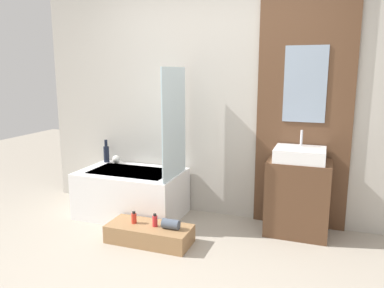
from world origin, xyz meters
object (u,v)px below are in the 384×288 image
Objects in this scene: wooden_step_bench at (149,234)px; sink at (300,154)px; bottle_soap_primary at (134,218)px; bottle_soap_secondary at (155,221)px; bathtub at (132,193)px; vase_round_light at (116,159)px; vase_tall_dark at (106,153)px.

sink is (1.28, 0.68, 0.72)m from wooden_step_bench.
wooden_step_bench is at bearing -152.20° from sink.
bottle_soap_secondary reaches higher than bottle_soap_primary.
vase_round_light is (-0.34, 0.25, 0.30)m from bathtub.
bottle_soap_primary is (0.66, -0.80, -0.34)m from vase_round_light.
sink is at bearing 28.94° from bottle_soap_secondary.
vase_round_light is at bearing 137.67° from bottle_soap_secondary.
vase_tall_dark is at bearing 134.53° from bottle_soap_primary.
sink is 2.12m from vase_round_light.
vase_tall_dark is 2.84× the size of vase_round_light.
bathtub is at bearing -175.90° from sink.
wooden_step_bench is at bearing 180.00° from bottle_soap_secondary.
sink is 4.92× the size of vase_round_light.
bottle_soap_primary is at bearing -50.49° from vase_round_light.
bottle_soap_primary is at bearing -45.47° from vase_tall_dark.
bottle_soap_secondary is (0.88, -0.80, -0.33)m from vase_round_light.
bathtub is 9.13× the size of bottle_soap_secondary.
sink reaches higher than bottle_soap_primary.
vase_round_light is (0.14, -0.01, -0.06)m from vase_tall_dark.
bottle_soap_primary is 0.95× the size of bottle_soap_secondary.
sink is at bearing -3.62° from vase_tall_dark.
bathtub reaches higher than bottle_soap_secondary.
sink is 1.70m from bottle_soap_primary.
bathtub is 0.75m from wooden_step_bench.
vase_round_light is 0.82× the size of bottle_soap_primary.
vase_round_light is 1.10m from bottle_soap_primary.
vase_tall_dark reaches higher than wooden_step_bench.
bottle_soap_primary is at bearing 180.00° from bottle_soap_secondary.
vase_tall_dark reaches higher than bottle_soap_primary.
sink is 1.73× the size of vase_tall_dark.
vase_tall_dark is at bearing 139.69° from wooden_step_bench.
wooden_step_bench is 2.93× the size of vase_tall_dark.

